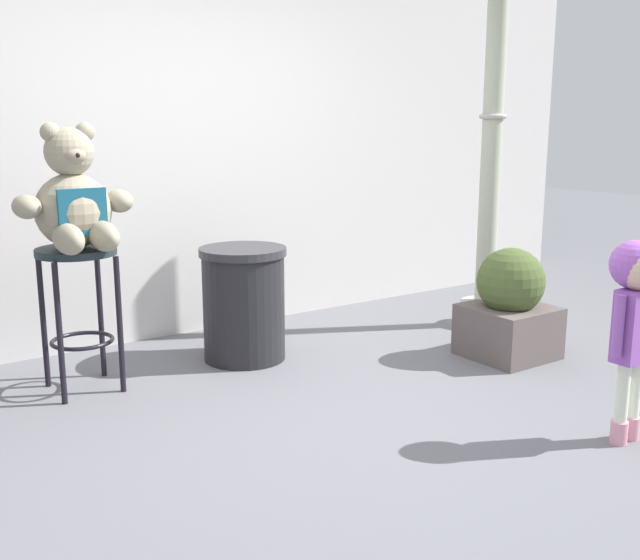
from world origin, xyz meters
TOP-DOWN VIEW (x-y plane):
  - ground_plane at (0.00, 0.00)m, footprint 24.00×24.00m
  - building_wall at (0.00, 2.17)m, footprint 7.80×0.30m
  - bar_stool_with_teddy at (-0.98, 1.28)m, footprint 0.44×0.44m
  - teddy_bear at (-0.98, 1.25)m, footprint 0.64×0.57m
  - child_walking at (0.92, -0.89)m, footprint 0.31×0.25m
  - trash_bin at (0.05, 1.25)m, footprint 0.55×0.55m
  - lamppost at (1.93, 0.96)m, footprint 0.35×0.35m
  - planter_with_shrub at (1.47, 0.32)m, footprint 0.51×0.51m

SIDE VIEW (x-z plane):
  - ground_plane at x=0.00m, z-range 0.00..0.00m
  - planter_with_shrub at x=1.47m, z-range -0.03..0.68m
  - trash_bin at x=0.05m, z-range 0.00..0.73m
  - bar_stool_with_teddy at x=-0.98m, z-range 0.18..1.00m
  - child_walking at x=0.92m, z-range 0.22..1.19m
  - lamppost at x=1.93m, z-range -0.29..2.35m
  - teddy_bear at x=-0.98m, z-range 0.73..1.41m
  - building_wall at x=0.00m, z-range 0.00..3.68m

